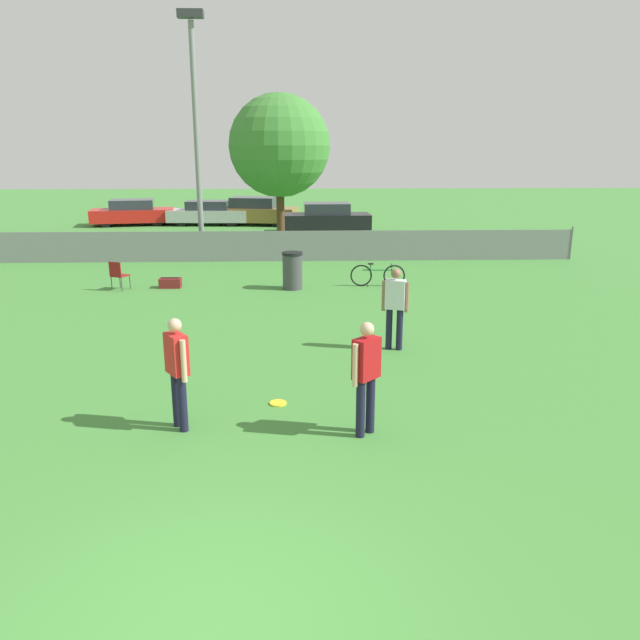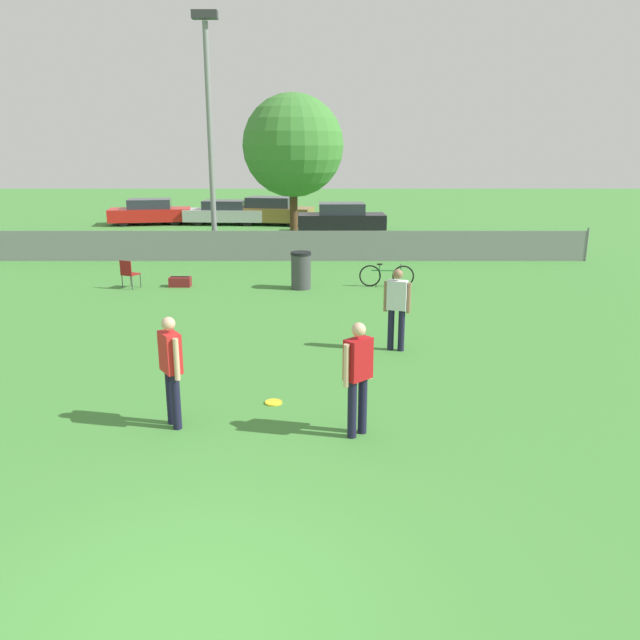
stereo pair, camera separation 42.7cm
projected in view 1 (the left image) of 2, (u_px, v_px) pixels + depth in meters
The scene contains 16 objects.
ground_plane at pixel (208, 627), 5.36m from camera, with size 120.00×120.00×0.00m, color #428438.
fence_backline at pixel (275, 246), 22.55m from camera, with size 21.89×0.07×1.21m.
light_pole at pixel (196, 117), 22.45m from camera, with size 0.90×0.36×8.60m.
tree_near_pole at pixel (279, 146), 24.38m from camera, with size 3.98×3.98×6.06m.
player_thrower_red at pixel (366, 371), 8.73m from camera, with size 0.43×0.43×1.68m.
player_receiver_white at pixel (395, 304), 12.52m from camera, with size 0.53×0.33×1.68m.
player_defender_red at pixel (177, 366), 8.92m from camera, with size 0.40×0.47×1.68m.
frisbee_disc at pixel (278, 403), 10.04m from camera, with size 0.28×0.28×0.03m.
folding_chair_sideline at pixel (118, 274), 17.96m from camera, with size 0.55×0.55×0.84m.
bicycle_sideline at pixel (378, 275), 18.51m from camera, with size 1.62×0.44×0.69m.
trash_bin at pixel (292, 270), 18.10m from camera, with size 0.60×0.60×1.08m.
gear_bag_sideline at pixel (170, 283), 18.36m from camera, with size 0.63×0.34×0.31m.
parked_car_red at pixel (133, 213), 33.19m from camera, with size 4.52×2.56×1.35m.
parked_car_silver at pixel (209, 213), 33.25m from camera, with size 4.32×1.91×1.28m.
parked_car_tan at pixel (254, 212), 33.24m from camera, with size 4.75×2.65×1.47m.
parked_car_dark at pixel (327, 218), 30.38m from camera, with size 4.25×1.88×1.41m.
Camera 1 is at (0.80, -4.49, 3.98)m, focal length 35.00 mm.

